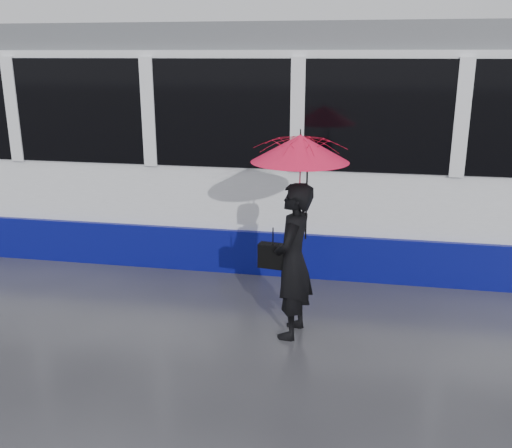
# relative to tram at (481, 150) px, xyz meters

# --- Properties ---
(ground) EXTENTS (90.00, 90.00, 0.00)m
(ground) POSITION_rel_tram_xyz_m (-3.89, -2.50, -1.64)
(ground) COLOR #2E2E34
(ground) RESTS_ON ground
(rails) EXTENTS (34.00, 1.51, 0.02)m
(rails) POSITION_rel_tram_xyz_m (-3.89, -0.00, -1.63)
(rails) COLOR #3F3D38
(rails) RESTS_ON ground
(tram) EXTENTS (26.00, 2.56, 3.35)m
(tram) POSITION_rel_tram_xyz_m (0.00, 0.00, 0.00)
(tram) COLOR white
(tram) RESTS_ON ground
(woman) EXTENTS (0.49, 0.67, 1.70)m
(woman) POSITION_rel_tram_xyz_m (-2.33, -2.91, -0.79)
(woman) COLOR black
(woman) RESTS_ON ground
(umbrella) EXTENTS (1.13, 1.13, 1.14)m
(umbrella) POSITION_rel_tram_xyz_m (-2.28, -2.91, 0.22)
(umbrella) COLOR #DA1272
(umbrella) RESTS_ON ground
(handbag) EXTENTS (0.32, 0.17, 0.44)m
(handbag) POSITION_rel_tram_xyz_m (-2.55, -2.89, -0.75)
(handbag) COLOR black
(handbag) RESTS_ON ground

